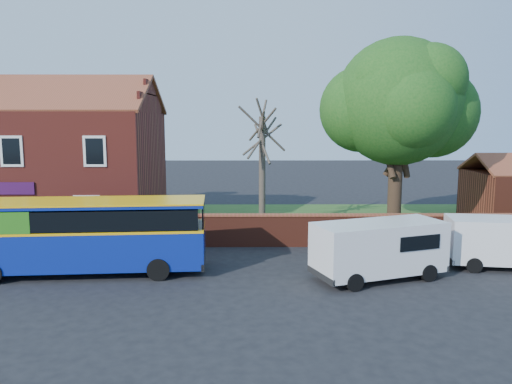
{
  "coord_description": "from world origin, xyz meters",
  "views": [
    {
      "loc": [
        4.63,
        -16.63,
        6.06
      ],
      "look_at": [
        4.77,
        5.0,
        2.96
      ],
      "focal_mm": 35.0,
      "sensor_mm": 36.0,
      "label": 1
    }
  ],
  "objects_px": {
    "large_tree": "(399,106)",
    "van_far": "(508,241)",
    "bus": "(74,233)",
    "van_near": "(379,247)"
  },
  "relations": [
    {
      "from": "large_tree",
      "to": "van_far",
      "type": "bearing_deg",
      "value": -69.52
    },
    {
      "from": "large_tree",
      "to": "bus",
      "type": "bearing_deg",
      "value": -152.37
    },
    {
      "from": "bus",
      "to": "van_near",
      "type": "bearing_deg",
      "value": -7.57
    },
    {
      "from": "van_near",
      "to": "large_tree",
      "type": "xyz_separation_m",
      "value": [
        3.0,
        8.53,
        5.59
      ]
    },
    {
      "from": "bus",
      "to": "van_far",
      "type": "relative_size",
      "value": 1.98
    },
    {
      "from": "van_far",
      "to": "large_tree",
      "type": "relative_size",
      "value": 0.47
    },
    {
      "from": "bus",
      "to": "van_near",
      "type": "xyz_separation_m",
      "value": [
        11.93,
        -0.72,
        -0.44
      ]
    },
    {
      "from": "bus",
      "to": "van_far",
      "type": "distance_m",
      "value": 17.63
    },
    {
      "from": "bus",
      "to": "van_near",
      "type": "distance_m",
      "value": 11.96
    },
    {
      "from": "bus",
      "to": "van_far",
      "type": "height_order",
      "value": "bus"
    }
  ]
}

